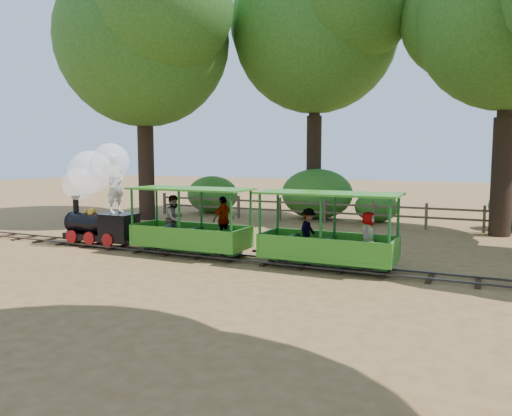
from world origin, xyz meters
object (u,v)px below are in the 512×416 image
at_px(carriage_front, 193,226).
at_px(fence, 348,210).
at_px(carriage_rear, 329,238).
at_px(locomotive, 96,187).

distance_m(carriage_front, fence, 8.31).
bearing_deg(fence, carriage_rear, -78.62).
xyz_separation_m(carriage_front, fence, (2.35, 7.96, -0.23)).
bearing_deg(carriage_front, carriage_rear, -0.24).
relative_size(carriage_front, carriage_rear, 1.00).
height_order(carriage_rear, fence, carriage_rear).
relative_size(locomotive, carriage_front, 0.94).
bearing_deg(fence, carriage_front, -106.44).
distance_m(carriage_rear, fence, 8.14).
bearing_deg(locomotive, fence, 53.57).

